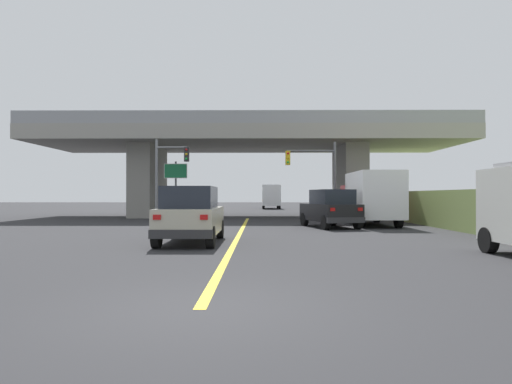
{
  "coord_description": "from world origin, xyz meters",
  "views": [
    {
      "loc": [
        0.9,
        -6.74,
        1.7
      ],
      "look_at": [
        0.68,
        20.03,
        1.92
      ],
      "focal_mm": 31.85,
      "sensor_mm": 36.0,
      "label": 1
    }
  ],
  "objects_px": {
    "semi_truck_distant": "(271,196)",
    "suv_crossing": "(330,209)",
    "traffic_signal_farside": "(167,169)",
    "highway_sign": "(176,176)",
    "box_truck": "(371,198)",
    "traffic_signal_nearside": "(317,170)",
    "suv_lead": "(191,215)"
  },
  "relations": [
    {
      "from": "traffic_signal_farside",
      "to": "semi_truck_distant",
      "type": "bearing_deg",
      "value": 75.22
    },
    {
      "from": "box_truck",
      "to": "highway_sign",
      "type": "xyz_separation_m",
      "value": [
        -12.6,
        7.54,
        1.54
      ]
    },
    {
      "from": "traffic_signal_nearside",
      "to": "semi_truck_distant",
      "type": "relative_size",
      "value": 0.8
    },
    {
      "from": "box_truck",
      "to": "traffic_signal_farside",
      "type": "bearing_deg",
      "value": 161.28
    },
    {
      "from": "traffic_signal_nearside",
      "to": "traffic_signal_farside",
      "type": "height_order",
      "value": "traffic_signal_farside"
    },
    {
      "from": "semi_truck_distant",
      "to": "traffic_signal_nearside",
      "type": "bearing_deg",
      "value": -85.09
    },
    {
      "from": "suv_lead",
      "to": "traffic_signal_farside",
      "type": "relative_size",
      "value": 0.84
    },
    {
      "from": "suv_lead",
      "to": "suv_crossing",
      "type": "distance_m",
      "value": 10.1
    },
    {
      "from": "suv_lead",
      "to": "highway_sign",
      "type": "height_order",
      "value": "highway_sign"
    },
    {
      "from": "traffic_signal_farside",
      "to": "highway_sign",
      "type": "relative_size",
      "value": 1.29
    },
    {
      "from": "highway_sign",
      "to": "traffic_signal_nearside",
      "type": "bearing_deg",
      "value": -14.79
    },
    {
      "from": "box_truck",
      "to": "traffic_signal_farside",
      "type": "xyz_separation_m",
      "value": [
        -12.55,
        4.25,
        1.89
      ]
    },
    {
      "from": "suv_crossing",
      "to": "box_truck",
      "type": "distance_m",
      "value": 3.26
    },
    {
      "from": "suv_crossing",
      "to": "highway_sign",
      "type": "relative_size",
      "value": 1.1
    },
    {
      "from": "suv_lead",
      "to": "semi_truck_distant",
      "type": "bearing_deg",
      "value": 84.78
    },
    {
      "from": "semi_truck_distant",
      "to": "suv_crossing",
      "type": "bearing_deg",
      "value": -86.31
    },
    {
      "from": "suv_lead",
      "to": "suv_crossing",
      "type": "height_order",
      "value": "same"
    },
    {
      "from": "suv_lead",
      "to": "traffic_signal_farside",
      "type": "distance_m",
      "value": 14.77
    },
    {
      "from": "box_truck",
      "to": "traffic_signal_nearside",
      "type": "relative_size",
      "value": 1.26
    },
    {
      "from": "traffic_signal_farside",
      "to": "semi_truck_distant",
      "type": "distance_m",
      "value": 30.14
    },
    {
      "from": "traffic_signal_farside",
      "to": "highway_sign",
      "type": "height_order",
      "value": "traffic_signal_farside"
    },
    {
      "from": "suv_crossing",
      "to": "box_truck",
      "type": "bearing_deg",
      "value": 22.17
    },
    {
      "from": "semi_truck_distant",
      "to": "box_truck",
      "type": "bearing_deg",
      "value": -81.68
    },
    {
      "from": "box_truck",
      "to": "highway_sign",
      "type": "bearing_deg",
      "value": 149.1
    },
    {
      "from": "traffic_signal_nearside",
      "to": "traffic_signal_farside",
      "type": "xyz_separation_m",
      "value": [
        -10.12,
        -0.6,
        0.03
      ]
    },
    {
      "from": "box_truck",
      "to": "highway_sign",
      "type": "distance_m",
      "value": 14.77
    },
    {
      "from": "highway_sign",
      "to": "box_truck",
      "type": "bearing_deg",
      "value": -30.9
    },
    {
      "from": "traffic_signal_nearside",
      "to": "highway_sign",
      "type": "relative_size",
      "value": 1.26
    },
    {
      "from": "suv_crossing",
      "to": "semi_truck_distant",
      "type": "height_order",
      "value": "semi_truck_distant"
    },
    {
      "from": "suv_crossing",
      "to": "semi_truck_distant",
      "type": "xyz_separation_m",
      "value": [
        -2.27,
        35.21,
        0.6
      ]
    },
    {
      "from": "suv_crossing",
      "to": "suv_lead",
      "type": "bearing_deg",
      "value": -141.47
    },
    {
      "from": "suv_lead",
      "to": "semi_truck_distant",
      "type": "distance_m",
      "value": 43.35
    }
  ]
}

